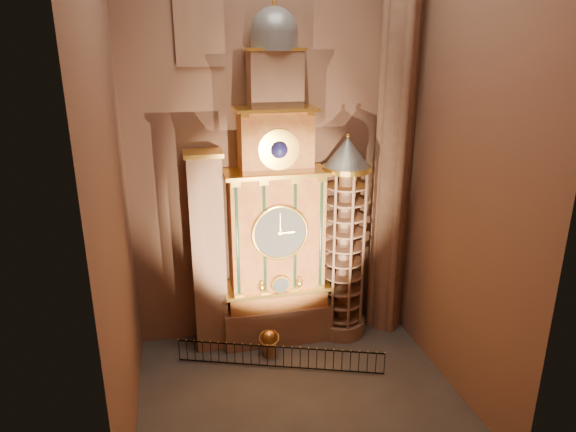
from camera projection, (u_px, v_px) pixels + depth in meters
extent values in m
plane|color=#383330|center=(299.00, 395.00, 22.90)|extent=(14.00, 14.00, 0.00)
plane|color=brown|center=(271.00, 128.00, 24.90)|extent=(22.00, 0.00, 22.00)
plane|color=brown|center=(107.00, 162.00, 17.89)|extent=(0.00, 22.00, 22.00)
plane|color=brown|center=(468.00, 145.00, 20.82)|extent=(0.00, 22.00, 22.00)
cube|color=#8C634C|center=(277.00, 320.00, 27.19)|extent=(5.60, 2.20, 2.00)
cube|color=maroon|center=(276.00, 294.00, 26.71)|extent=(5.00, 2.00, 1.00)
cube|color=#FFCA4B|center=(276.00, 285.00, 26.49)|extent=(5.40, 2.30, 0.18)
cube|color=maroon|center=(276.00, 231.00, 25.58)|extent=(4.60, 2.00, 6.00)
cylinder|color=black|center=(237.00, 241.00, 24.36)|extent=(0.32, 0.32, 5.60)
cylinder|color=black|center=(264.00, 239.00, 24.63)|extent=(0.32, 0.32, 5.60)
cylinder|color=black|center=(294.00, 236.00, 24.95)|extent=(0.32, 0.32, 5.60)
cylinder|color=black|center=(320.00, 234.00, 25.22)|extent=(0.32, 0.32, 5.60)
cube|color=#FFCA4B|center=(276.00, 172.00, 24.56)|extent=(5.00, 2.25, 0.18)
cylinder|color=#2D3033|center=(280.00, 233.00, 24.55)|extent=(2.60, 0.12, 2.60)
torus|color=#FFCA4B|center=(280.00, 233.00, 24.51)|extent=(2.80, 0.16, 2.80)
cylinder|color=#FFCA4B|center=(281.00, 285.00, 25.28)|extent=(0.90, 0.10, 0.90)
sphere|color=#FFCA4B|center=(262.00, 287.00, 25.15)|extent=(0.36, 0.36, 0.36)
sphere|color=#FFCA4B|center=(299.00, 283.00, 25.54)|extent=(0.36, 0.36, 0.36)
cube|color=maroon|center=(275.00, 142.00, 24.14)|extent=(3.40, 1.80, 3.00)
sphere|color=#0D0C3E|center=(279.00, 150.00, 23.36)|extent=(0.80, 0.80, 0.80)
cube|color=#FFCA4B|center=(275.00, 109.00, 23.59)|extent=(3.80, 2.00, 0.15)
cube|color=#8C634C|center=(275.00, 81.00, 23.23)|extent=(2.40, 1.60, 2.60)
sphere|color=slate|center=(274.00, 31.00, 22.56)|extent=(2.10, 2.10, 2.10)
cylinder|color=#FFCA4B|center=(274.00, 9.00, 22.27)|extent=(0.14, 0.14, 0.80)
cube|color=#8C634C|center=(208.00, 256.00, 25.19)|extent=(1.60, 1.40, 10.00)
cube|color=#FFCA4B|center=(211.00, 296.00, 25.45)|extent=(1.35, 0.10, 2.10)
cube|color=#4E1A14|center=(211.00, 297.00, 25.39)|extent=(1.05, 0.04, 1.75)
cube|color=#FFCA4B|center=(208.00, 248.00, 24.61)|extent=(1.35, 0.10, 2.10)
cube|color=#4E1A14|center=(208.00, 248.00, 24.56)|extent=(1.05, 0.04, 1.75)
cube|color=#FFCA4B|center=(205.00, 196.00, 23.77)|extent=(1.35, 0.10, 2.10)
cube|color=#4E1A14|center=(206.00, 196.00, 23.72)|extent=(1.05, 0.04, 1.75)
cube|color=#FFCA4B|center=(203.00, 153.00, 23.55)|extent=(1.80, 1.60, 0.20)
cylinder|color=#8C634C|center=(341.00, 325.00, 27.84)|extent=(2.50, 2.50, 0.80)
cylinder|color=#8C634C|center=(344.00, 248.00, 26.39)|extent=(0.70, 0.70, 8.20)
cylinder|color=#FFCA4B|center=(347.00, 168.00, 25.04)|extent=(2.40, 2.40, 0.25)
cone|color=slate|center=(347.00, 152.00, 24.78)|extent=(2.30, 2.30, 1.50)
sphere|color=#FFCA4B|center=(348.00, 136.00, 24.53)|extent=(0.20, 0.20, 0.20)
cylinder|color=#8C634C|center=(396.00, 127.00, 25.25)|extent=(1.60, 1.60, 22.00)
cylinder|color=#8C634C|center=(411.00, 126.00, 25.42)|extent=(0.44, 0.44, 22.00)
cylinder|color=#8C634C|center=(381.00, 127.00, 25.09)|extent=(0.44, 0.44, 22.00)
cylinder|color=#8C634C|center=(390.00, 124.00, 25.99)|extent=(0.44, 0.44, 22.00)
cylinder|color=#8C634C|center=(403.00, 129.00, 24.51)|extent=(0.44, 0.44, 22.00)
cube|color=navy|center=(198.00, 5.00, 22.40)|extent=(2.00, 0.10, 5.00)
cube|color=#8C634C|center=(198.00, 5.00, 22.35)|extent=(2.20, 0.06, 5.20)
cylinder|color=#8C634C|center=(269.00, 350.00, 25.67)|extent=(0.55, 0.55, 0.64)
sphere|color=#B97934|center=(269.00, 338.00, 25.44)|extent=(0.82, 0.82, 0.82)
torus|color=#B97934|center=(269.00, 338.00, 25.44)|extent=(1.21, 1.17, 0.44)
cube|color=black|center=(279.00, 347.00, 24.41)|extent=(9.40, 3.34, 0.05)
cube|color=black|center=(280.00, 366.00, 24.76)|extent=(9.40, 3.34, 0.05)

